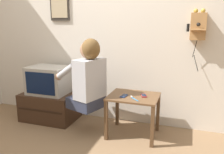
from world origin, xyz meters
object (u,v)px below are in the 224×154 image
(cell_phone_spare, at_px, (144,96))
(toothbrush, at_px, (134,99))
(person, at_px, (88,76))
(wall_phone_antique, at_px, (198,26))
(framed_picture, at_px, (59,1))
(cell_phone_held, at_px, (124,96))
(television, at_px, (48,80))

(cell_phone_spare, height_order, toothbrush, toothbrush)
(person, height_order, cell_phone_spare, person)
(wall_phone_antique, bearing_deg, framed_picture, 178.63)
(person, relative_size, cell_phone_held, 6.71)
(person, height_order, framed_picture, framed_picture)
(cell_phone_held, bearing_deg, toothbrush, -19.56)
(television, distance_m, toothbrush, 1.30)
(person, xyz_separation_m, cell_phone_spare, (0.66, 0.14, -0.22))
(wall_phone_antique, distance_m, toothbrush, 1.13)
(toothbrush, bearing_deg, person, 134.78)
(wall_phone_antique, relative_size, cell_phone_spare, 5.34)
(television, bearing_deg, cell_phone_spare, -2.77)
(television, bearing_deg, toothbrush, -9.61)
(cell_phone_spare, bearing_deg, person, 171.68)
(wall_phone_antique, distance_m, cell_phone_spare, 1.03)
(cell_phone_held, bearing_deg, television, 177.57)
(person, xyz_separation_m, cell_phone_held, (0.44, 0.05, -0.22))
(toothbrush, bearing_deg, cell_phone_held, 111.08)
(framed_picture, bearing_deg, cell_phone_spare, -15.37)
(framed_picture, height_order, cell_phone_held, framed_picture)
(framed_picture, distance_m, toothbrush, 1.74)
(cell_phone_held, distance_m, cell_phone_spare, 0.24)
(television, height_order, toothbrush, television)
(cell_phone_held, distance_m, toothbrush, 0.15)
(wall_phone_antique, bearing_deg, cell_phone_spare, -150.58)
(person, xyz_separation_m, toothbrush, (0.58, -0.01, -0.22))
(cell_phone_held, height_order, cell_phone_spare, same)
(framed_picture, distance_m, cell_phone_spare, 1.77)
(television, bearing_deg, person, -16.38)
(cell_phone_spare, bearing_deg, wall_phone_antique, 9.12)
(cell_phone_spare, bearing_deg, television, 156.92)
(person, relative_size, television, 1.61)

